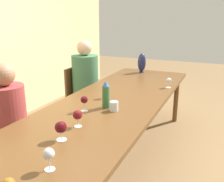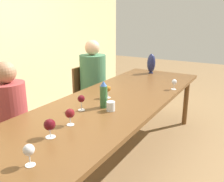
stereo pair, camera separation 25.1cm
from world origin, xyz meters
The scene contains 15 objects.
ground_plane centered at (0.00, 0.00, 0.00)m, with size 14.00×14.00×0.00m, color olive.
dining_table centered at (0.00, 0.00, 0.69)m, with size 3.19×0.99×0.75m.
water_bottle centered at (-0.21, -0.03, 0.87)m, with size 0.07×0.07×0.26m.
water_tumbler centered at (-0.25, -0.14, 0.79)m, with size 0.08×0.08×0.09m.
vase centered at (1.39, 0.14, 0.90)m, with size 0.12×0.12×0.29m.
wine_glass_0 centered at (0.71, -0.42, 0.83)m, with size 0.06×0.06×0.12m.
wine_glass_2 centered at (-0.68, -0.02, 0.84)m, with size 0.08×0.08×0.14m.
wine_glass_3 centered at (-0.92, -0.03, 0.84)m, with size 0.08×0.08×0.14m.
wine_glass_4 centered at (0.05, 0.08, 0.84)m, with size 0.06×0.06×0.13m.
wine_glass_5 centered at (-1.23, -0.18, 0.84)m, with size 0.07×0.07×0.13m.
wine_glass_6 centered at (-0.38, 0.10, 0.85)m, with size 0.07×0.07×0.14m.
chair_near centered at (-0.65, 0.82, 0.48)m, with size 0.44×0.44×0.88m.
chair_far centered at (0.74, 0.82, 0.48)m, with size 0.44×0.44×0.88m.
person_near centered at (-0.65, 0.73, 0.64)m, with size 0.32×0.32×1.18m.
person_far centered at (0.74, 0.73, 0.67)m, with size 0.36×0.36×1.26m.
Camera 2 is at (-2.07, -1.22, 1.57)m, focal length 40.00 mm.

